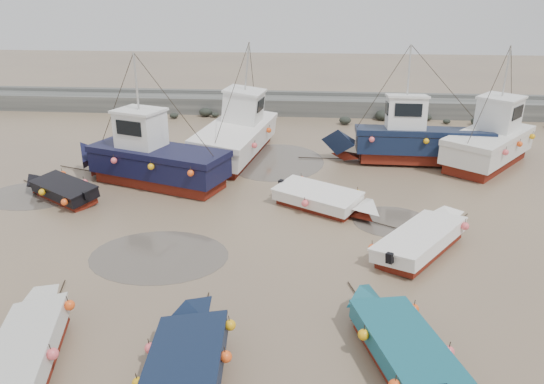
{
  "coord_description": "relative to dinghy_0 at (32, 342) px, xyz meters",
  "views": [
    {
      "loc": [
        3.25,
        -17.46,
        9.13
      ],
      "look_at": [
        1.49,
        2.13,
        1.4
      ],
      "focal_mm": 35.0,
      "sensor_mm": 36.0,
      "label": 1
    }
  ],
  "objects": [
    {
      "name": "person",
      "position": [
        -2.76,
        14.24,
        -0.54
      ],
      "size": [
        0.72,
        0.67,
        1.64
      ],
      "primitive_type": "imported",
      "rotation": [
        0.0,
        0.0,
        3.78
      ],
      "color": "#191C3E",
      "rests_on": "ground"
    },
    {
      "name": "puddle_d",
      "position": [
        4.89,
        17.11,
        -0.54
      ],
      "size": [
        5.34,
        5.34,
        0.01
      ],
      "primitive_type": "cylinder",
      "color": "#524A42",
      "rests_on": "ground"
    },
    {
      "name": "puddle_c",
      "position": [
        -5.89,
        11.06,
        -0.54
      ],
      "size": [
        4.45,
        4.45,
        0.01
      ],
      "primitive_type": "cylinder",
      "color": "#524A42",
      "rests_on": "ground"
    },
    {
      "name": "puddle_b",
      "position": [
        10.34,
        9.59,
        -0.54
      ],
      "size": [
        3.26,
        3.26,
        0.01
      ],
      "primitive_type": "cylinder",
      "color": "#524A42",
      "rests_on": "ground"
    },
    {
      "name": "cabin_boat_2",
      "position": [
        12.18,
        17.63,
        0.79
      ],
      "size": [
        10.29,
        3.16,
        6.22
      ],
      "rotation": [
        0.0,
        0.0,
        1.55
      ],
      "color": "maroon",
      "rests_on": "ground"
    },
    {
      "name": "dinghy_4",
      "position": [
        -4.38,
        10.86,
        0.01
      ],
      "size": [
        5.14,
        3.81,
        1.43
      ],
      "rotation": [
        0.0,
        0.0,
        0.98
      ],
      "color": "maroon",
      "rests_on": "ground"
    },
    {
      "name": "cabin_boat_3",
      "position": [
        16.56,
        17.86,
        0.83
      ],
      "size": [
        6.76,
        8.31,
        6.22
      ],
      "rotation": [
        0.0,
        0.0,
        -0.65
      ],
      "color": "maroon",
      "rests_on": "ground"
    },
    {
      "name": "dinghy_3",
      "position": [
        11.24,
        7.17,
        -0.01
      ],
      "size": [
        4.6,
        6.01,
        1.43
      ],
      "rotation": [
        0.0,
        0.0,
        -0.61
      ],
      "color": "maroon",
      "rests_on": "ground"
    },
    {
      "name": "cabin_boat_1",
      "position": [
        2.58,
        18.35,
        0.76
      ],
      "size": [
        4.21,
        11.44,
        6.22
      ],
      "rotation": [
        0.0,
        0.0,
        -0.15
      ],
      "color": "maroon",
      "rests_on": "ground"
    },
    {
      "name": "puddle_a",
      "position": [
        1.61,
        5.81,
        -0.54
      ],
      "size": [
        5.04,
        5.04,
        0.01
      ],
      "primitive_type": "cylinder",
      "color": "#524A42",
      "rests_on": "ground"
    },
    {
      "name": "cabin_boat_0",
      "position": [
        -0.98,
        13.15,
        0.81
      ],
      "size": [
        9.75,
        4.94,
        6.22
      ],
      "rotation": [
        0.0,
        0.0,
        1.23
      ],
      "color": "maroon",
      "rests_on": "ground"
    },
    {
      "name": "ground",
      "position": [
        3.93,
        6.78,
        -0.54
      ],
      "size": [
        120.0,
        120.0,
        0.0
      ],
      "primitive_type": "plane",
      "color": "#8C7657",
      "rests_on": "ground"
    },
    {
      "name": "dinghy_5",
      "position": [
        7.58,
        10.59,
        0.01
      ],
      "size": [
        5.55,
        3.88,
        1.43
      ],
      "rotation": [
        0.0,
        0.0,
        -2.12
      ],
      "color": "maroon",
      "rests_on": "ground"
    },
    {
      "name": "dinghy_2",
      "position": [
        9.41,
        1.02,
        0.01
      ],
      "size": [
        2.9,
        5.88,
        1.43
      ],
      "rotation": [
        0.0,
        0.0,
        0.3
      ],
      "color": "maroon",
      "rests_on": "ground"
    },
    {
      "name": "dinghy_1",
      "position": [
        4.23,
        -0.43,
        0.0
      ],
      "size": [
        2.45,
        6.46,
        1.43
      ],
      "rotation": [
        0.0,
        0.0,
        0.08
      ],
      "color": "maroon",
      "rests_on": "ground"
    },
    {
      "name": "seawall",
      "position": [
        3.98,
        28.77,
        0.09
      ],
      "size": [
        60.0,
        4.92,
        1.5
      ],
      "color": "slate",
      "rests_on": "ground"
    },
    {
      "name": "dinghy_0",
      "position": [
        0.0,
        0.0,
        0.0
      ],
      "size": [
        2.62,
        6.34,
        1.43
      ],
      "rotation": [
        0.0,
        0.0,
        0.25
      ],
      "color": "maroon",
      "rests_on": "ground"
    }
  ]
}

